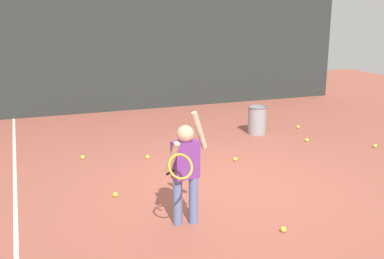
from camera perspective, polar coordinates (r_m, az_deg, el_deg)
ground_plane at (r=6.90m, az=4.11°, el=-6.76°), size 20.00×20.00×0.00m
court_line_sideline at (r=7.29m, az=-20.46°, el=-6.48°), size 0.05×9.00×0.00m
back_fence_windscreen at (r=11.66m, az=-7.05°, el=10.87°), size 11.13×0.08×3.51m
fence_post_1 at (r=11.41m, az=-20.71°, el=10.34°), size 0.09×0.09×3.66m
fence_post_2 at (r=11.71m, az=-7.13°, el=11.25°), size 0.09×0.09×3.66m
fence_post_3 at (r=12.61m, az=5.18°, el=11.54°), size 0.09×0.09×3.66m
fence_post_4 at (r=13.98m, az=15.48°, el=11.39°), size 0.09×0.09×3.66m
tennis_player at (r=5.48m, az=-0.81°, el=-4.42°), size 0.66×0.64×1.35m
ball_hopper at (r=9.61m, az=7.81°, el=1.16°), size 0.38×0.38×0.56m
tennis_ball_0 at (r=8.23m, az=-12.99°, el=-3.26°), size 0.07×0.07×0.07m
tennis_ball_1 at (r=5.65m, az=10.90°, el=-11.68°), size 0.07×0.07×0.07m
tennis_ball_2 at (r=10.24m, az=12.60°, el=0.31°), size 0.07×0.07×0.07m
tennis_ball_3 at (r=9.28m, az=13.63°, el=-1.24°), size 0.07×0.07×0.07m
tennis_ball_4 at (r=8.07m, az=-5.35°, el=-3.30°), size 0.07×0.07×0.07m
tennis_ball_5 at (r=9.27m, az=21.11°, el=-1.85°), size 0.07×0.07×0.07m
tennis_ball_7 at (r=7.95m, az=5.24°, el=-3.57°), size 0.07×0.07×0.07m
tennis_ball_8 at (r=6.57m, az=-9.18°, el=-7.72°), size 0.07×0.07×0.07m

